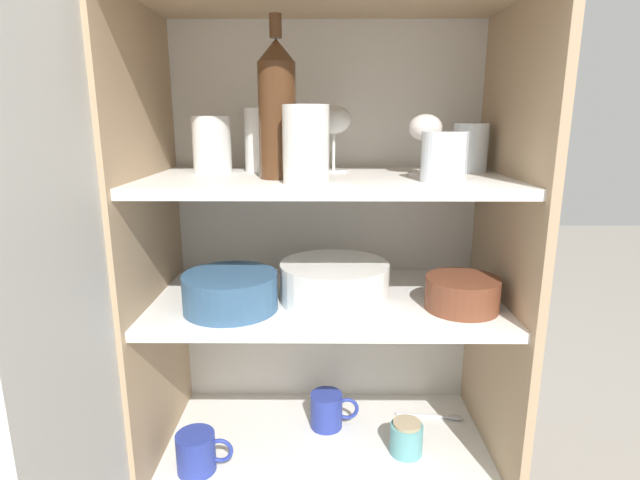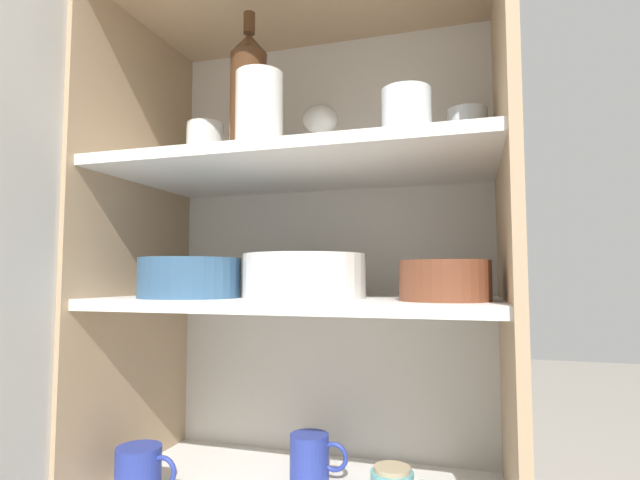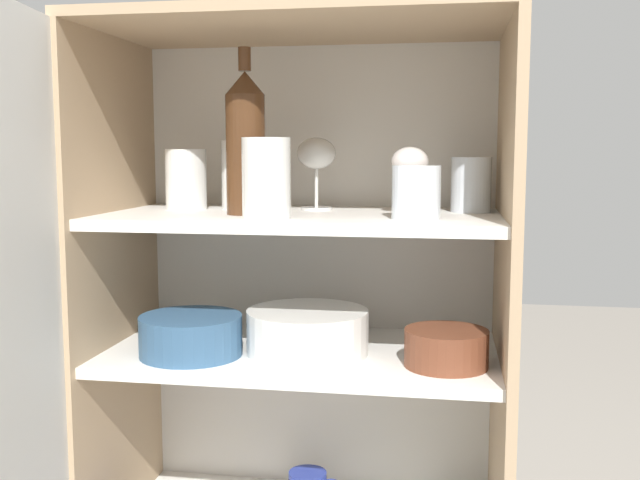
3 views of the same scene
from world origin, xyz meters
name	(u,v)px [view 2 (image 2 of 3)]	position (x,y,z in m)	size (l,w,h in m)	color
cupboard_back_panel	(330,311)	(0.00, 0.39, 0.63)	(0.76, 0.02, 1.26)	silver
cupboard_side_left	(135,314)	(-0.37, 0.19, 0.63)	(0.02, 0.42, 1.26)	tan
cupboard_side_right	(510,323)	(0.37, 0.19, 0.63)	(0.02, 0.42, 1.26)	tan
shelf_board_middle	(301,303)	(0.00, 0.19, 0.66)	(0.73, 0.38, 0.02)	white
shelf_board_upper	(302,169)	(0.00, 0.19, 0.91)	(0.73, 0.38, 0.02)	white
tumbler_glass_0	(468,136)	(0.31, 0.27, 0.98)	(0.08, 0.08, 0.10)	white
tumbler_glass_1	(259,112)	(-0.04, 0.08, 0.99)	(0.08, 0.08, 0.14)	white
tumbler_glass_2	(254,147)	(-0.14, 0.28, 0.99)	(0.08, 0.08, 0.14)	white
tumbler_glass_3	(205,150)	(-0.24, 0.25, 0.98)	(0.08, 0.08, 0.12)	white
tumbler_glass_4	(406,117)	(0.21, 0.11, 0.97)	(0.08, 0.08, 0.09)	white
wine_glass_0	(404,113)	(0.20, 0.21, 1.01)	(0.07, 0.07, 0.12)	silver
wine_glass_1	(320,123)	(0.01, 0.27, 1.03)	(0.08, 0.08, 0.14)	white
wine_bottle	(248,96)	(-0.10, 0.15, 1.06)	(0.07, 0.07, 0.30)	#4C2D19
plate_stack_white	(304,276)	(0.02, 0.17, 0.71)	(0.23, 0.23, 0.08)	white
mixing_bowl_large	(190,276)	(-0.19, 0.11, 0.71)	(0.19, 0.19, 0.07)	#33567A
serving_bowl_small	(444,279)	(0.27, 0.12, 0.70)	(0.15, 0.15, 0.07)	brown
coffee_mug_primary	(311,457)	(0.00, 0.24, 0.35)	(0.12, 0.08, 0.09)	#283893
coffee_mug_extra_1	(139,471)	(-0.27, 0.09, 0.35)	(0.12, 0.08, 0.08)	#283893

